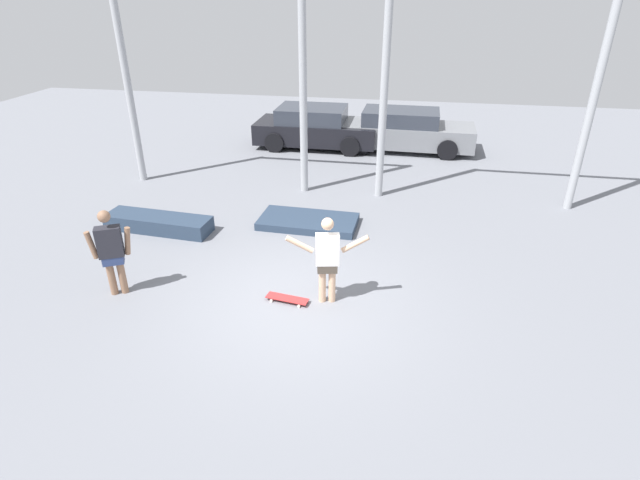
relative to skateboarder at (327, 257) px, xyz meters
The scene contains 10 objects.
ground_plane 1.05m from the skateboarder, 160.56° to the right, with size 36.00×36.00×0.00m, color slate.
skateboarder is the anchor object (origin of this frame).
skateboard 1.11m from the skateboarder, 167.56° to the right, with size 0.80×0.33×0.08m.
grind_box 4.91m from the skateboarder, 153.26° to the left, with size 2.50×0.68×0.35m, color #28384C.
manual_pad 3.32m from the skateboarder, 107.59° to the left, with size 2.29×1.15×0.18m, color #28384C.
canopy_support_left 7.04m from the skateboarder, 126.85° to the left, with size 5.03×0.20×5.75m.
canopy_support_right 6.54m from the skateboarder, 60.75° to the left, with size 5.03×0.20×5.75m.
parked_car_black 9.67m from the skateboarder, 101.98° to the left, with size 4.17×2.02×1.37m.
parked_car_grey 9.65m from the skateboarder, 83.81° to the left, with size 4.59×1.92×1.36m.
bystander 3.86m from the skateboarder, behind, with size 0.73×0.43×1.67m.
Camera 1 is at (1.72, -7.26, 5.12)m, focal length 28.00 mm.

